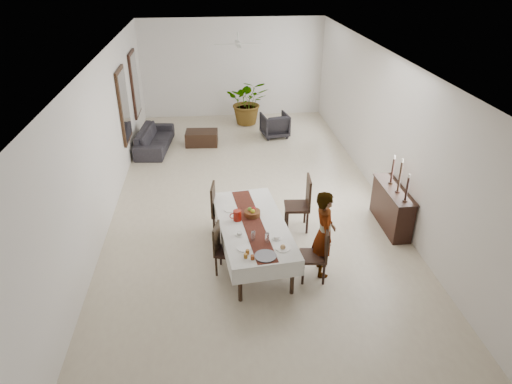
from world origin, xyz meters
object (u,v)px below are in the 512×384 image
sofa (155,139)px  woman (324,234)px  sideboard_body (392,208)px  red_pitcher (237,215)px  dining_table_top (252,225)px

sofa → woman: bearing=-144.1°
sideboard_body → sofa: bearing=137.8°
red_pitcher → sofa: red_pitcher is taller
sideboard_body → sofa: sideboard_body is taller
dining_table_top → sideboard_body: bearing=9.1°
woman → sideboard_body: (1.75, 1.34, -0.38)m
dining_table_top → sofa: (-2.28, 5.51, -0.42)m
red_pitcher → sideboard_body: 3.29m
dining_table_top → red_pitcher: size_ratio=12.00×
sofa → dining_table_top: bearing=-151.3°
red_pitcher → sofa: size_ratio=0.10×
red_pitcher → woman: 1.58m
red_pitcher → woman: (1.44, -0.67, -0.05)m
woman → sofa: 6.99m
dining_table_top → red_pitcher: bearing=149.0°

